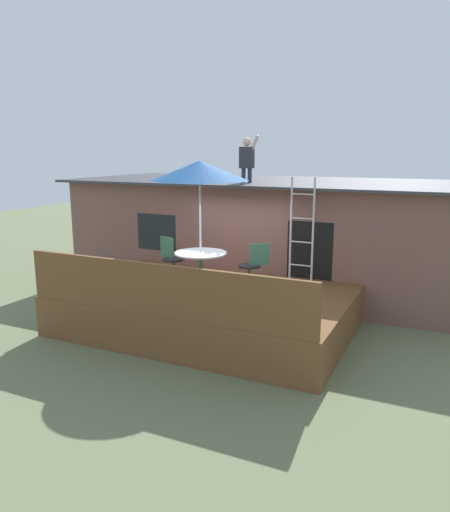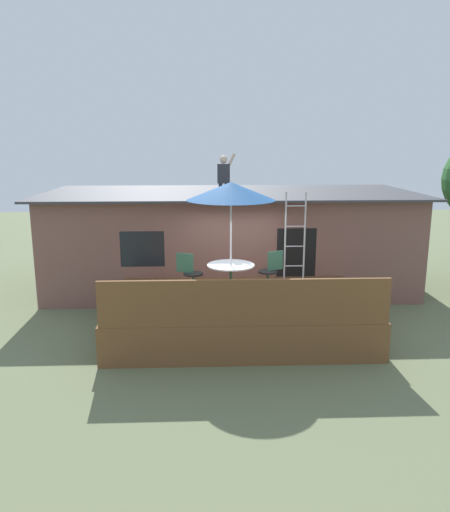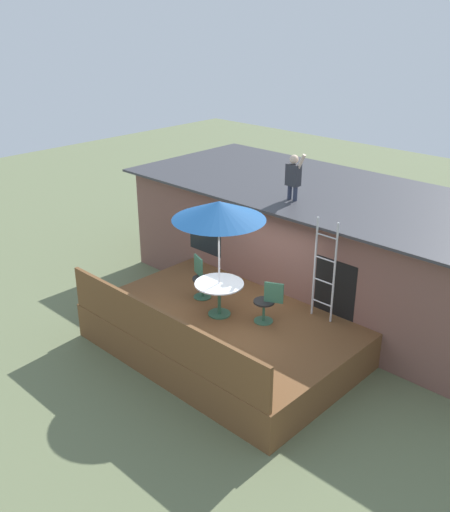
{
  "view_description": "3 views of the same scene",
  "coord_description": "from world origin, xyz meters",
  "px_view_note": "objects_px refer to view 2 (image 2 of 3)",
  "views": [
    {
      "loc": [
        4.34,
        -8.54,
        3.52
      ],
      "look_at": [
        0.04,
        0.61,
        1.35
      ],
      "focal_mm": 34.5,
      "sensor_mm": 36.0,
      "label": 1
    },
    {
      "loc": [
        -0.74,
        -10.79,
        4.18
      ],
      "look_at": [
        -0.26,
        0.82,
        1.53
      ],
      "focal_mm": 35.36,
      "sensor_mm": 36.0,
      "label": 2
    },
    {
      "loc": [
        7.36,
        -7.81,
        6.84
      ],
      "look_at": [
        -0.51,
        0.45,
        1.89
      ],
      "focal_mm": 40.3,
      "sensor_mm": 36.0,
      "label": 3
    }
  ],
  "objects_px": {
    "step_ladder": "(295,236)",
    "patio_chair_right": "(270,271)",
    "patio_umbrella": "(231,191)",
    "patio_table": "(231,272)",
    "patio_chair_left": "(190,274)",
    "person_figure": "(224,173)"
  },
  "relations": [
    {
      "from": "patio_chair_left",
      "to": "patio_chair_right",
      "type": "xyz_separation_m",
      "value": [
        1.84,
        0.13,
        0.0
      ]
    },
    {
      "from": "step_ladder",
      "to": "patio_chair_left",
      "type": "relative_size",
      "value": 2.39
    },
    {
      "from": "patio_table",
      "to": "step_ladder",
      "type": "height_order",
      "value": "step_ladder"
    },
    {
      "from": "patio_table",
      "to": "patio_chair_left",
      "type": "relative_size",
      "value": 1.13
    },
    {
      "from": "person_figure",
      "to": "patio_chair_right",
      "type": "relative_size",
      "value": 1.21
    },
    {
      "from": "patio_table",
      "to": "person_figure",
      "type": "xyz_separation_m",
      "value": [
        -0.05,
        2.48,
        2.0
      ]
    },
    {
      "from": "patio_chair_left",
      "to": "patio_table",
      "type": "bearing_deg",
      "value": -0.0
    },
    {
      "from": "patio_table",
      "to": "person_figure",
      "type": "height_order",
      "value": "person_figure"
    },
    {
      "from": "person_figure",
      "to": "patio_chair_right",
      "type": "bearing_deg",
      "value": -63.9
    },
    {
      "from": "patio_table",
      "to": "patio_umbrella",
      "type": "height_order",
      "value": "patio_umbrella"
    },
    {
      "from": "patio_chair_right",
      "to": "patio_chair_left",
      "type": "bearing_deg",
      "value": -22.14
    },
    {
      "from": "patio_table",
      "to": "patio_chair_left",
      "type": "xyz_separation_m",
      "value": [
        -0.9,
        0.33,
        -0.13
      ]
    },
    {
      "from": "patio_umbrella",
      "to": "step_ladder",
      "type": "relative_size",
      "value": 1.15
    },
    {
      "from": "patio_umbrella",
      "to": "patio_chair_right",
      "type": "distance_m",
      "value": 2.16
    },
    {
      "from": "patio_table",
      "to": "person_figure",
      "type": "bearing_deg",
      "value": 91.16
    },
    {
      "from": "patio_chair_left",
      "to": "step_ladder",
      "type": "bearing_deg",
      "value": 42.76
    },
    {
      "from": "patio_umbrella",
      "to": "step_ladder",
      "type": "height_order",
      "value": "patio_umbrella"
    },
    {
      "from": "patio_table",
      "to": "patio_umbrella",
      "type": "relative_size",
      "value": 0.41
    },
    {
      "from": "patio_umbrella",
      "to": "patio_chair_right",
      "type": "height_order",
      "value": "patio_umbrella"
    },
    {
      "from": "patio_table",
      "to": "patio_chair_right",
      "type": "distance_m",
      "value": 1.05
    },
    {
      "from": "step_ladder",
      "to": "patio_chair_right",
      "type": "height_order",
      "value": "step_ladder"
    },
    {
      "from": "step_ladder",
      "to": "patio_chair_right",
      "type": "relative_size",
      "value": 2.39
    }
  ]
}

